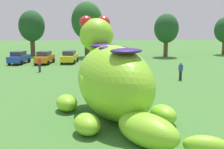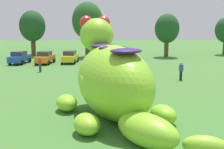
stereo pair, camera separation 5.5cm
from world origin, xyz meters
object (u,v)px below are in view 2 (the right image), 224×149
object	(u,v)px
giant_inflatable_creature	(114,80)
car_yellow	(70,57)
car_orange	(45,57)
spectator_mid_field	(40,64)
spectator_near_inflatable	(181,71)
car_blue	(20,57)

from	to	relation	value
giant_inflatable_creature	car_yellow	bearing A→B (deg)	100.69
car_orange	car_yellow	world-z (taller)	same
car_yellow	spectator_mid_field	world-z (taller)	car_yellow
spectator_mid_field	spectator_near_inflatable	bearing A→B (deg)	-21.50
car_yellow	spectator_near_inflatable	size ratio (longest dim) A/B	2.49
spectator_near_inflatable	spectator_mid_field	bearing A→B (deg)	158.50
car_yellow	spectator_near_inflatable	distance (m)	17.39
giant_inflatable_creature	spectator_mid_field	size ratio (longest dim) A/B	6.15
car_orange	giant_inflatable_creature	bearing A→B (deg)	-71.28
car_yellow	spectator_near_inflatable	world-z (taller)	car_yellow
giant_inflatable_creature	car_yellow	distance (m)	23.79
car_yellow	car_blue	bearing A→B (deg)	-177.40
spectator_mid_field	car_orange	bearing A→B (deg)	94.77
car_yellow	spectator_mid_field	distance (m)	7.77
car_blue	car_yellow	xyz separation A→B (m)	(6.78, 0.31, 0.00)
giant_inflatable_creature	car_blue	distance (m)	25.65
car_orange	spectator_near_inflatable	size ratio (longest dim) A/B	2.51
car_blue	car_orange	size ratio (longest dim) A/B	1.01
spectator_near_inflatable	giant_inflatable_creature	bearing A→B (deg)	-124.72
spectator_near_inflatable	car_orange	bearing A→B (deg)	140.39
car_orange	spectator_near_inflatable	world-z (taller)	car_orange
spectator_near_inflatable	spectator_mid_field	xyz separation A→B (m)	(-14.38, 5.67, 0.00)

